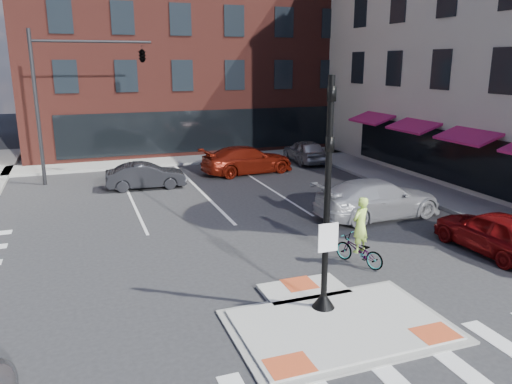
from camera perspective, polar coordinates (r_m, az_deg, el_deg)
name	(u,v)px	position (r m, az deg, el deg)	size (l,w,h in m)	color
ground	(330,318)	(13.38, 8.48, -14.05)	(120.00, 120.00, 0.00)	#28282B
refuge_island	(335,321)	(13.16, 9.04, -14.35)	(5.40, 4.65, 0.13)	gray
sidewalk_e	(425,189)	(26.91, 18.71, 0.31)	(3.00, 24.00, 0.15)	gray
sidewalk_n	(215,158)	(34.00, -4.75, 3.93)	(26.00, 3.00, 0.15)	gray
building_n	(180,44)	(43.15, -8.66, 16.40)	(24.40, 18.40, 15.50)	#511F19
building_far_left	(86,74)	(62.27, -18.88, 12.65)	(10.00, 12.00, 10.00)	slate
building_far_right	(192,65)	(65.91, -7.32, 14.24)	(12.00, 12.00, 12.00)	brown
signal_pole	(326,227)	(12.75, 8.04, -3.94)	(0.60, 0.60, 5.98)	black
mast_arm_signal	(115,65)	(28.33, -15.86, 13.77)	(6.10, 2.24, 8.00)	black
red_sedan	(495,232)	(18.93, 25.61, -4.15)	(1.78, 4.42, 1.50)	maroon
white_pickup	(378,199)	(21.61, 13.80, -0.74)	(2.26, 5.56, 1.61)	silver
bg_car_dark	(146,176)	(26.46, -12.47, 1.83)	(1.41, 4.05, 1.33)	black
bg_car_silver	(305,151)	(32.75, 5.64, 4.69)	(1.77, 4.39, 1.50)	#A7A9AE
bg_car_red	(247,160)	(29.34, -0.98, 3.69)	(2.24, 5.50, 1.60)	maroon
cyclist	(359,242)	(16.45, 11.73, -5.66)	(1.30, 1.91, 2.27)	#3F3F44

